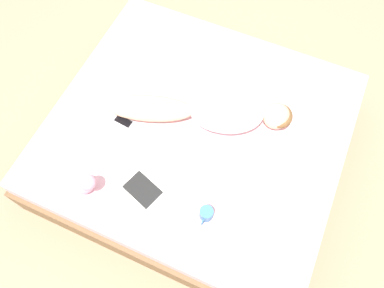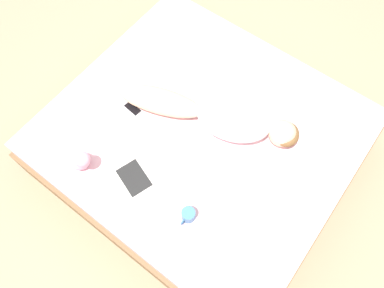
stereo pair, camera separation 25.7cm
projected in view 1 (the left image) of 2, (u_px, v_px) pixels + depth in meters
ground_plane at (197, 156)px, 3.15m from camera, size 12.00×12.00×0.00m
bed at (197, 142)px, 2.92m from camera, size 1.95×2.13×0.52m
person at (211, 111)px, 2.63m from camera, size 0.63×1.31×0.22m
open_magazine at (155, 178)px, 2.51m from camera, size 0.57×0.47×0.01m
coffee_mug at (206, 214)px, 2.36m from camera, size 0.12×0.09×0.10m
cell_phone at (123, 121)px, 2.70m from camera, size 0.09×0.16×0.01m
plush_toy at (86, 184)px, 2.40m from camera, size 0.14×0.16×0.20m
pillow at (304, 179)px, 2.43m from camera, size 0.59×0.37×0.15m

